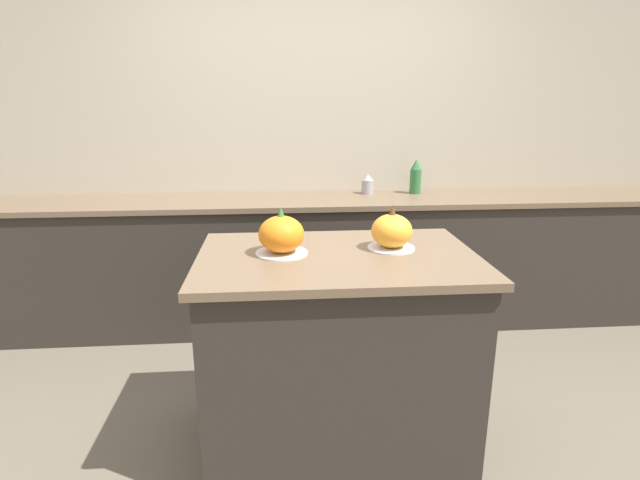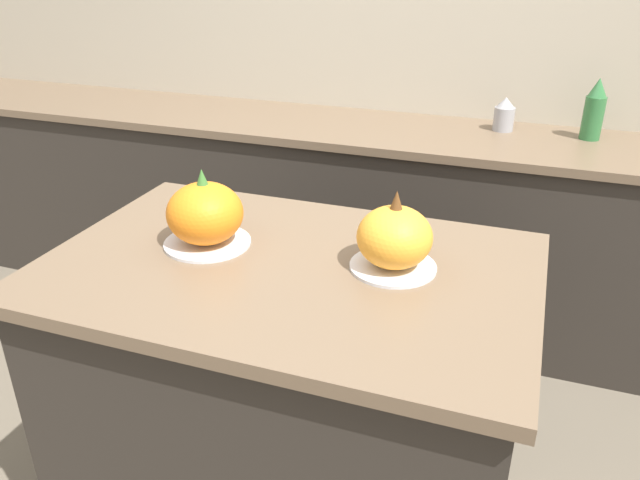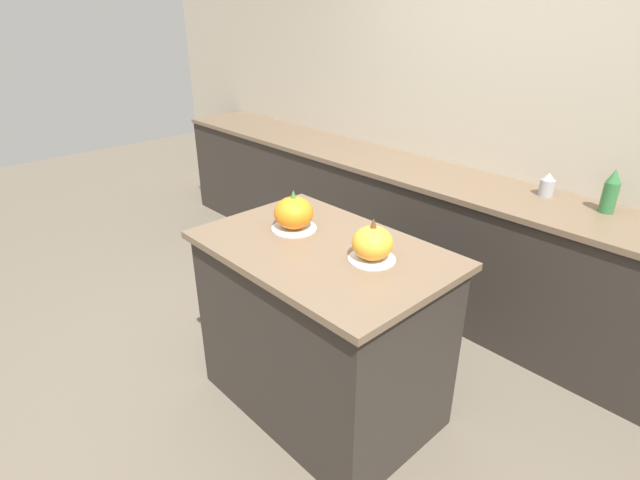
{
  "view_description": "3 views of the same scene",
  "coord_description": "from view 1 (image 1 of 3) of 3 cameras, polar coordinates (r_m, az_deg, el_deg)",
  "views": [
    {
      "loc": [
        -0.25,
        -2.03,
        1.59
      ],
      "look_at": [
        -0.07,
        0.05,
        0.99
      ],
      "focal_mm": 28.0,
      "sensor_mm": 36.0,
      "label": 1
    },
    {
      "loc": [
        0.53,
        -1.25,
        1.65
      ],
      "look_at": [
        0.07,
        0.05,
        0.99
      ],
      "focal_mm": 35.0,
      "sensor_mm": 36.0,
      "label": 2
    },
    {
      "loc": [
        1.52,
        -1.43,
        1.96
      ],
      "look_at": [
        0.04,
        -0.05,
        1.0
      ],
      "focal_mm": 28.0,
      "sensor_mm": 36.0,
      "label": 3
    }
  ],
  "objects": [
    {
      "name": "pumpkin_cake_right",
      "position": [
        2.23,
        8.2,
        0.93
      ],
      "size": [
        0.21,
        0.21,
        0.2
      ],
      "color": "silver",
      "rests_on": "kitchen_island"
    },
    {
      "name": "bottle_tall",
      "position": [
        3.67,
        10.87,
        7.09
      ],
      "size": [
        0.08,
        0.08,
        0.25
      ],
      "color": "#2D6B38",
      "rests_on": "back_counter"
    },
    {
      "name": "wall_back",
      "position": [
        3.72,
        -0.95,
        10.79
      ],
      "size": [
        8.0,
        0.06,
        2.5
      ],
      "color": "#B2A893",
      "rests_on": "ground_plane"
    },
    {
      "name": "bottle_short",
      "position": [
        3.61,
        5.46,
        6.36
      ],
      "size": [
        0.09,
        0.09,
        0.14
      ],
      "color": "#99999E",
      "rests_on": "back_counter"
    },
    {
      "name": "pumpkin_cake_left",
      "position": [
        2.14,
        -4.44,
        0.54
      ],
      "size": [
        0.23,
        0.23,
        0.21
      ],
      "color": "silver",
      "rests_on": "kitchen_island"
    },
    {
      "name": "ground_plane",
      "position": [
        2.59,
        1.83,
        -21.81
      ],
      "size": [
        12.0,
        12.0,
        0.0
      ],
      "primitive_type": "plane",
      "color": "#665B4C"
    },
    {
      "name": "kitchen_island",
      "position": [
        2.33,
        1.94,
        -12.65
      ],
      "size": [
        1.2,
        0.8,
        0.93
      ],
      "color": "#2D2823",
      "rests_on": "ground_plane"
    },
    {
      "name": "back_counter",
      "position": [
        3.56,
        -0.54,
        -2.44
      ],
      "size": [
        6.0,
        0.6,
        0.92
      ],
      "color": "#2D2823",
      "rests_on": "ground_plane"
    }
  ]
}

